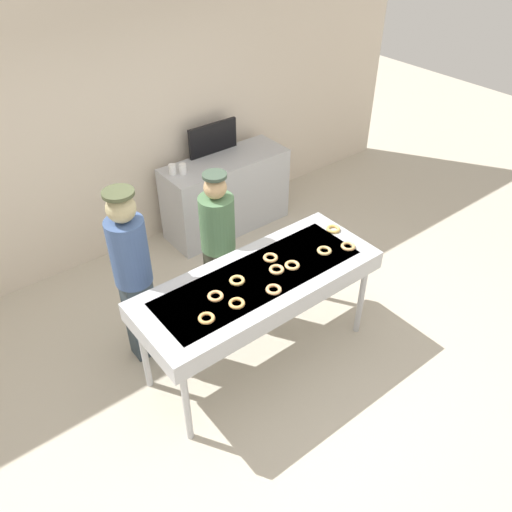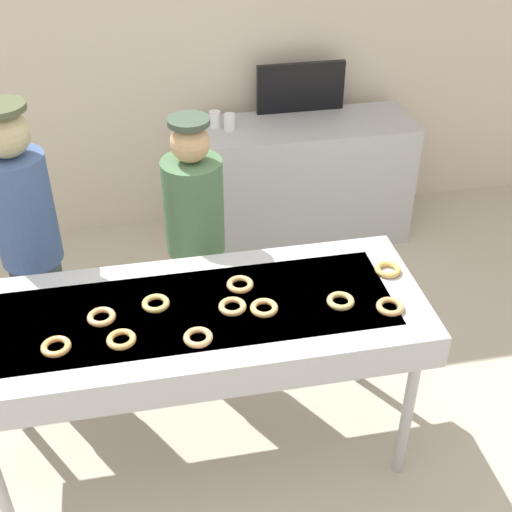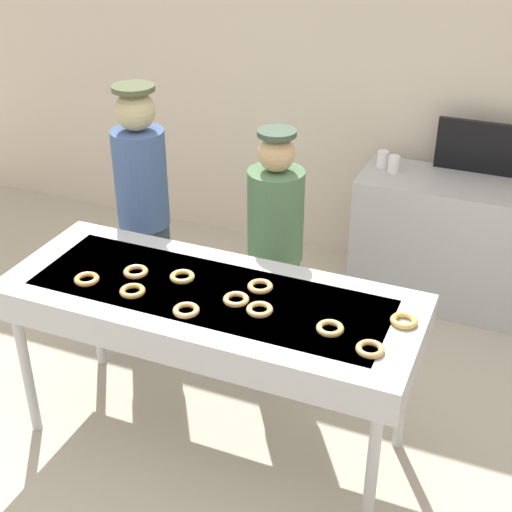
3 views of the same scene
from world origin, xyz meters
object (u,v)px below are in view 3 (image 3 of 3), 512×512
(glazed_donut_8, at_px, (260,310))
(worker_assistant, at_px, (275,247))
(fryer_conveyor, at_px, (210,307))
(glazed_donut_9, at_px, (87,279))
(glazed_donut_0, at_px, (132,291))
(glazed_donut_10, at_px, (182,277))
(glazed_donut_1, at_px, (186,310))
(menu_display, at_px, (484,148))
(glazed_donut_2, at_px, (404,321))
(glazed_donut_5, at_px, (236,299))
(glazed_donut_3, at_px, (260,286))
(prep_counter, at_px, (465,246))
(paper_cup_1, at_px, (394,164))
(paper_cup_0, at_px, (383,159))
(glazed_donut_6, at_px, (330,328))
(glazed_donut_7, at_px, (370,349))
(glazed_donut_4, at_px, (136,272))
(worker_baker, at_px, (143,207))

(glazed_donut_8, distance_m, worker_assistant, 0.81)
(fryer_conveyor, bearing_deg, glazed_donut_9, -166.13)
(glazed_donut_0, height_order, glazed_donut_10, same)
(glazed_donut_9, height_order, worker_assistant, worker_assistant)
(glazed_donut_1, xyz_separation_m, menu_display, (1.04, 2.35, 0.13))
(glazed_donut_10, distance_m, menu_display, 2.41)
(glazed_donut_2, relative_size, glazed_donut_5, 1.00)
(glazed_donut_3, distance_m, prep_counter, 2.03)
(paper_cup_1, bearing_deg, glazed_donut_2, -75.28)
(glazed_donut_5, distance_m, glazed_donut_9, 0.78)
(glazed_donut_2, bearing_deg, paper_cup_0, 106.88)
(glazed_donut_6, distance_m, worker_assistant, 0.98)
(glazed_donut_3, distance_m, glazed_donut_8, 0.21)
(glazed_donut_9, relative_size, paper_cup_0, 1.11)
(fryer_conveyor, height_order, glazed_donut_1, glazed_donut_1)
(glazed_donut_1, bearing_deg, glazed_donut_10, 121.12)
(glazed_donut_3, distance_m, glazed_donut_7, 0.70)
(glazed_donut_6, distance_m, glazed_donut_9, 1.26)
(glazed_donut_3, relative_size, glazed_donut_4, 1.00)
(glazed_donut_10, xyz_separation_m, worker_assistant, (0.26, 0.64, -0.10))
(glazed_donut_3, xyz_separation_m, glazed_donut_7, (0.64, -0.29, 0.00))
(glazed_donut_9, xyz_separation_m, paper_cup_0, (0.99, 2.14, 0.01))
(glazed_donut_8, bearing_deg, glazed_donut_0, -172.07)
(glazed_donut_0, xyz_separation_m, glazed_donut_2, (1.29, 0.26, 0.00))
(glazed_donut_4, bearing_deg, glazed_donut_9, -139.99)
(glazed_donut_3, relative_size, glazed_donut_9, 1.00)
(glazed_donut_1, xyz_separation_m, glazed_donut_10, (-0.16, 0.27, 0.00))
(glazed_donut_3, relative_size, paper_cup_0, 1.11)
(fryer_conveyor, xyz_separation_m, glazed_donut_2, (0.94, 0.10, 0.10))
(glazed_donut_3, distance_m, worker_baker, 1.15)
(glazed_donut_4, relative_size, glazed_donut_7, 1.00)
(fryer_conveyor, xyz_separation_m, worker_baker, (-0.78, 0.69, 0.10))
(glazed_donut_5, distance_m, glazed_donut_6, 0.49)
(glazed_donut_2, xyz_separation_m, menu_display, (0.07, 2.04, 0.13))
(paper_cup_1, bearing_deg, glazed_donut_7, -79.41)
(glazed_donut_1, bearing_deg, glazed_donut_4, 151.70)
(worker_baker, bearing_deg, fryer_conveyor, 143.83)
(glazed_donut_6, xyz_separation_m, glazed_donut_9, (-1.26, -0.06, 0.00))
(glazed_donut_1, height_order, menu_display, menu_display)
(paper_cup_0, bearing_deg, glazed_donut_0, -108.42)
(glazed_donut_0, distance_m, glazed_donut_10, 0.27)
(paper_cup_0, bearing_deg, glazed_donut_6, -82.41)
(fryer_conveyor, relative_size, glazed_donut_6, 16.54)
(glazed_donut_2, bearing_deg, fryer_conveyor, -173.91)
(fryer_conveyor, xyz_separation_m, glazed_donut_5, (0.16, -0.03, 0.10))
(glazed_donut_6, distance_m, menu_display, 2.27)
(fryer_conveyor, distance_m, worker_baker, 1.05)
(fryer_conveyor, relative_size, glazed_donut_10, 16.54)
(glazed_donut_0, xyz_separation_m, paper_cup_0, (0.71, 2.14, 0.01))
(glazed_donut_3, distance_m, paper_cup_1, 1.82)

